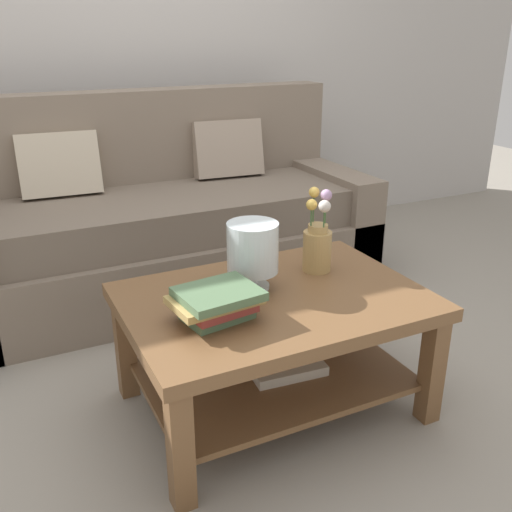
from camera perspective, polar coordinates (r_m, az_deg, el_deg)
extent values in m
plane|color=gray|center=(2.63, -1.74, -9.86)|extent=(10.00, 10.00, 0.00)
cube|color=#BCB7B2|center=(3.81, -13.06, 20.81)|extent=(6.40, 0.12, 2.70)
cube|color=#7A6B5B|center=(3.22, -8.48, -0.33)|extent=(2.22, 0.90, 0.36)
cube|color=#6E6052|center=(3.10, -8.59, 4.29)|extent=(1.98, 0.74, 0.20)
cube|color=#7A6B5B|center=(3.39, -10.84, 10.02)|extent=(2.22, 0.20, 0.70)
cube|color=#7A6B5B|center=(3.59, 6.94, 4.11)|extent=(0.20, 0.90, 0.60)
cube|color=beige|center=(3.16, -18.96, 8.59)|extent=(0.41, 0.21, 0.34)
cube|color=gray|center=(3.40, -2.88, 10.58)|extent=(0.41, 0.22, 0.34)
cube|color=brown|center=(2.09, 1.81, -4.55)|extent=(1.08, 0.76, 0.05)
cube|color=brown|center=(1.81, -7.52, -18.46)|extent=(0.07, 0.07, 0.42)
cube|color=brown|center=(2.23, 17.07, -10.75)|extent=(0.07, 0.07, 0.42)
cube|color=brown|center=(2.33, -12.83, -8.80)|extent=(0.07, 0.07, 0.42)
cube|color=brown|center=(2.67, 7.69, -4.29)|extent=(0.07, 0.07, 0.42)
cube|color=brown|center=(2.24, 1.72, -11.65)|extent=(0.96, 0.64, 0.02)
cube|color=beige|center=(2.24, 2.84, -10.77)|extent=(0.30, 0.22, 0.04)
cube|color=#51704C|center=(1.92, -3.89, -5.79)|extent=(0.24, 0.19, 0.03)
cube|color=#993833|center=(1.91, -3.84, -4.98)|extent=(0.24, 0.21, 0.03)
cube|color=tan|center=(1.89, -4.12, -4.36)|extent=(0.30, 0.22, 0.03)
cube|color=#51704C|center=(1.87, -3.75, -3.76)|extent=(0.28, 0.24, 0.03)
cylinder|color=silver|center=(2.13, -0.32, -3.01)|extent=(0.12, 0.12, 0.02)
cylinder|color=silver|center=(2.12, -0.33, -2.16)|extent=(0.04, 0.04, 0.05)
cylinder|color=silver|center=(2.07, -0.33, 0.85)|extent=(0.19, 0.19, 0.18)
sphere|color=beige|center=(2.08, -1.03, -0.20)|extent=(0.05, 0.05, 0.05)
sphere|color=#51704C|center=(2.11, 0.19, 0.08)|extent=(0.04, 0.04, 0.04)
cylinder|color=tan|center=(2.28, 6.08, 0.49)|extent=(0.11, 0.11, 0.16)
cylinder|color=tan|center=(2.24, 6.17, 2.76)|extent=(0.08, 0.08, 0.03)
cylinder|color=#426638|center=(2.24, 6.91, 4.46)|extent=(0.01, 0.01, 0.10)
sphere|color=#B28CB7|center=(2.23, 6.99, 6.01)|extent=(0.05, 0.05, 0.05)
cylinder|color=#426638|center=(2.26, 5.73, 4.70)|extent=(0.01, 0.01, 0.11)
sphere|color=gold|center=(2.24, 5.80, 6.32)|extent=(0.04, 0.04, 0.04)
cylinder|color=#426638|center=(2.21, 5.50, 3.90)|extent=(0.01, 0.01, 0.07)
sphere|color=gold|center=(2.20, 5.55, 5.09)|extent=(0.04, 0.04, 0.04)
cylinder|color=#426638|center=(2.20, 6.77, 3.71)|extent=(0.01, 0.01, 0.07)
sphere|color=silver|center=(2.18, 6.83, 4.92)|extent=(0.05, 0.05, 0.05)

